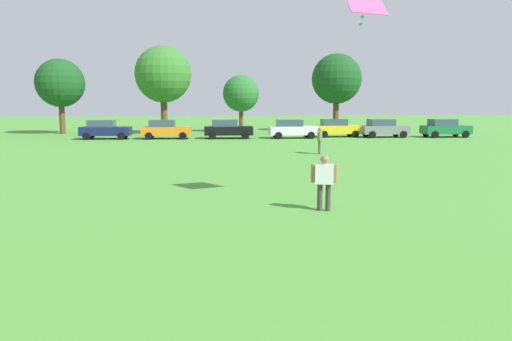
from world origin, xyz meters
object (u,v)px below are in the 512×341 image
Objects in this scene: kite at (364,2)px; parked_car_orange_1 at (166,129)px; tree_far_right at (337,79)px; parked_car_green_6 at (445,128)px; parked_car_navy_0 at (105,129)px; parked_car_yellow_4 at (336,128)px; tree_center at (163,75)px; tree_right at (241,94)px; parked_car_gray_5 at (384,128)px; tree_left at (60,83)px; adult_bystander at (324,178)px; parked_car_white_3 at (292,129)px; bystander_near_trees at (320,138)px; parked_car_black_2 at (227,129)px.

kite is 0.35× the size of parked_car_orange_1.
parked_car_green_6 is at bearing -50.21° from tree_far_right.
parked_car_yellow_4 is (20.96, 0.45, 0.00)m from parked_car_navy_0.
parked_car_yellow_4 is 0.49× the size of tree_center.
tree_right is at bearing 179.29° from tree_far_right.
parked_car_gray_5 is at bearing -18.54° from tree_center.
tree_right is at bearing 50.51° from parked_car_orange_1.
tree_center reaches higher than tree_right.
tree_left is (-36.71, 8.53, 4.26)m from parked_car_green_6.
parked_car_orange_1 is at bearing -177.44° from parked_car_yellow_4.
parked_car_yellow_4 is 10.01m from parked_car_green_6.
tree_left reaches higher than parked_car_gray_5.
adult_bystander is 33.69m from parked_car_green_6.
parked_car_gray_5 is at bearing 1.73° from parked_car_white_3.
parked_car_yellow_4 is 28.07m from tree_left.
bystander_near_trees is 0.39× the size of parked_car_white_3.
parked_car_gray_5 is (8.59, 0.26, 0.00)m from parked_car_white_3.
bystander_near_trees is 0.39× the size of parked_car_yellow_4.
tree_left is (-5.83, 7.66, 4.26)m from parked_car_navy_0.
parked_car_navy_0 is at bearing 177.90° from parked_car_black_2.
bystander_near_trees is 1.14× the size of kite.
adult_bystander is at bearing -123.04° from parked_car_green_6.
kite reaches higher than parked_car_green_6.
parked_car_black_2 is 14.39m from parked_car_gray_5.
adult_bystander is 0.39× the size of parked_car_black_2.
parked_car_green_6 is 27.74m from tree_center.
parked_car_gray_5 is at bearing 175.98° from parked_car_green_6.
tree_center is at bearing 159.92° from parked_car_yellow_4.
kite is 0.35× the size of parked_car_white_3.
adult_bystander is 0.20× the size of tree_far_right.
kite is (1.24, 0.54, 5.21)m from adult_bystander.
parked_car_navy_0 is 0.71× the size of tree_right.
parked_car_white_3 is (0.55, 12.93, -0.15)m from bystander_near_trees.
kite reaches higher than parked_car_black_2.
tree_left reaches higher than parked_car_orange_1.
tree_far_right is (6.50, 9.24, 4.85)m from parked_car_white_3.
parked_car_orange_1 and parked_car_white_3 have the same top height.
parked_car_gray_5 is 0.49× the size of tree_center.
parked_car_white_3 is at bearing 179.43° from parked_car_green_6.
tree_far_right reaches higher than adult_bystander.
tree_far_right is (28.89, 0.85, 0.59)m from tree_left.
parked_car_white_3 is at bearing 84.21° from kite.
parked_car_gray_5 is at bearing -1.07° from parked_car_navy_0.
bystander_near_trees is at bearing -40.44° from parked_car_navy_0.
parked_car_navy_0 is at bearing -159.75° from tree_far_right.
parked_car_white_3 is 0.51× the size of tree_far_right.
tree_right is (1.85, 9.03, 3.26)m from parked_car_black_2.
parked_car_white_3 is at bearing -170.80° from bystander_near_trees.
tree_far_right reaches higher than bystander_near_trees.
tree_center is at bearing 104.63° from kite.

